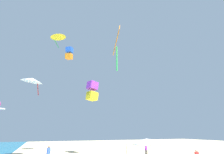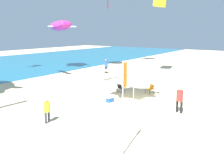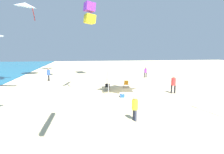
{
  "view_description": "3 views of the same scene",
  "coord_description": "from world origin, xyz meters",
  "px_view_note": "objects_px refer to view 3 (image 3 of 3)",
  "views": [
    {
      "loc": [
        -16.86,
        13.08,
        3.6
      ],
      "look_at": [
        0.33,
        6.13,
        9.6
      ],
      "focal_mm": 27.23,
      "sensor_mm": 36.0,
      "label": 1
    },
    {
      "loc": [
        -18.64,
        -7.59,
        5.65
      ],
      "look_at": [
        -2.34,
        3.58,
        1.95
      ],
      "focal_mm": 38.86,
      "sensor_mm": 36.0,
      "label": 2
    },
    {
      "loc": [
        -19.81,
        7.35,
        4.41
      ],
      "look_at": [
        -0.65,
        3.92,
        1.63
      ],
      "focal_mm": 29.63,
      "sensor_mm": 36.0,
      "label": 3
    }
  ],
  "objects_px": {
    "folding_chair_left_of_tent": "(126,84)",
    "person_kite_handler": "(173,83)",
    "person_by_tent": "(145,71)",
    "person_beachcomber": "(49,73)",
    "canopy_tent": "(123,67)",
    "person_far_stroller": "(135,106)",
    "kite_box_purple": "(90,13)",
    "folding_chair_right_of_tent": "(107,86)",
    "cooler_box": "(122,95)",
    "kite_delta_white": "(25,5)"
  },
  "relations": [
    {
      "from": "canopy_tent",
      "to": "folding_chair_left_of_tent",
      "type": "relative_size",
      "value": 4.63
    },
    {
      "from": "folding_chair_right_of_tent",
      "to": "person_beachcomber",
      "type": "distance_m",
      "value": 10.99
    },
    {
      "from": "kite_box_purple",
      "to": "folding_chair_left_of_tent",
      "type": "bearing_deg",
      "value": -178.53
    },
    {
      "from": "person_far_stroller",
      "to": "person_by_tent",
      "type": "distance_m",
      "value": 19.52
    },
    {
      "from": "person_far_stroller",
      "to": "canopy_tent",
      "type": "bearing_deg",
      "value": 163.06
    },
    {
      "from": "person_far_stroller",
      "to": "person_kite_handler",
      "type": "relative_size",
      "value": 0.85
    },
    {
      "from": "person_by_tent",
      "to": "person_kite_handler",
      "type": "bearing_deg",
      "value": 68.17
    },
    {
      "from": "folding_chair_right_of_tent",
      "to": "person_far_stroller",
      "type": "xyz_separation_m",
      "value": [
        -9.15,
        -0.35,
        0.47
      ]
    },
    {
      "from": "folding_chair_right_of_tent",
      "to": "cooler_box",
      "type": "relative_size",
      "value": 1.24
    },
    {
      "from": "folding_chair_left_of_tent",
      "to": "person_kite_handler",
      "type": "xyz_separation_m",
      "value": [
        -3.84,
        -4.05,
        0.63
      ]
    },
    {
      "from": "person_by_tent",
      "to": "person_beachcomber",
      "type": "xyz_separation_m",
      "value": [
        -0.88,
        15.22,
        0.11
      ]
    },
    {
      "from": "person_beachcomber",
      "to": "person_kite_handler",
      "type": "relative_size",
      "value": 1.01
    },
    {
      "from": "person_kite_handler",
      "to": "kite_delta_white",
      "type": "height_order",
      "value": "kite_delta_white"
    },
    {
      "from": "folding_chair_right_of_tent",
      "to": "person_far_stroller",
      "type": "height_order",
      "value": "person_far_stroller"
    },
    {
      "from": "canopy_tent",
      "to": "person_far_stroller",
      "type": "height_order",
      "value": "canopy_tent"
    },
    {
      "from": "person_far_stroller",
      "to": "kite_box_purple",
      "type": "distance_m",
      "value": 22.4
    },
    {
      "from": "person_by_tent",
      "to": "person_far_stroller",
      "type": "bearing_deg",
      "value": 51.95
    },
    {
      "from": "person_by_tent",
      "to": "kite_box_purple",
      "type": "distance_m",
      "value": 13.13
    },
    {
      "from": "person_kite_handler",
      "to": "kite_box_purple",
      "type": "xyz_separation_m",
      "value": [
        13.66,
        7.69,
        9.31
      ]
    },
    {
      "from": "person_by_tent",
      "to": "canopy_tent",
      "type": "bearing_deg",
      "value": 42.37
    },
    {
      "from": "canopy_tent",
      "to": "folding_chair_left_of_tent",
      "type": "distance_m",
      "value": 3.32
    },
    {
      "from": "canopy_tent",
      "to": "person_by_tent",
      "type": "distance_m",
      "value": 11.85
    },
    {
      "from": "person_far_stroller",
      "to": "person_by_tent",
      "type": "xyz_separation_m",
      "value": [
        18.06,
        -7.4,
        0.08
      ]
    },
    {
      "from": "person_far_stroller",
      "to": "person_kite_handler",
      "type": "height_order",
      "value": "person_kite_handler"
    },
    {
      "from": "folding_chair_left_of_tent",
      "to": "kite_box_purple",
      "type": "bearing_deg",
      "value": 130.72
    },
    {
      "from": "cooler_box",
      "to": "kite_box_purple",
      "type": "xyz_separation_m",
      "value": [
        14.23,
        2.11,
        10.21
      ]
    },
    {
      "from": "cooler_box",
      "to": "person_kite_handler",
      "type": "height_order",
      "value": "person_kite_handler"
    },
    {
      "from": "canopy_tent",
      "to": "person_far_stroller",
      "type": "distance_m",
      "value": 8.36
    },
    {
      "from": "person_far_stroller",
      "to": "person_beachcomber",
      "type": "height_order",
      "value": "person_beachcomber"
    },
    {
      "from": "person_kite_handler",
      "to": "kite_box_purple",
      "type": "height_order",
      "value": "kite_box_purple"
    },
    {
      "from": "kite_box_purple",
      "to": "person_kite_handler",
      "type": "bearing_deg",
      "value": -169.51
    },
    {
      "from": "folding_chair_left_of_tent",
      "to": "person_by_tent",
      "type": "relative_size",
      "value": 0.47
    },
    {
      "from": "folding_chair_right_of_tent",
      "to": "person_kite_handler",
      "type": "xyz_separation_m",
      "value": [
        -2.57,
        -6.53,
        0.63
      ]
    },
    {
      "from": "person_beachcomber",
      "to": "canopy_tent",
      "type": "bearing_deg",
      "value": 42.59
    },
    {
      "from": "canopy_tent",
      "to": "kite_delta_white",
      "type": "relative_size",
      "value": 0.83
    },
    {
      "from": "canopy_tent",
      "to": "kite_delta_white",
      "type": "xyz_separation_m",
      "value": [
        12.05,
        12.4,
        8.63
      ]
    },
    {
      "from": "folding_chair_right_of_tent",
      "to": "cooler_box",
      "type": "xyz_separation_m",
      "value": [
        -3.14,
        -0.96,
        -0.27
      ]
    },
    {
      "from": "person_by_tent",
      "to": "person_beachcomber",
      "type": "distance_m",
      "value": 15.25
    },
    {
      "from": "cooler_box",
      "to": "person_by_tent",
      "type": "relative_size",
      "value": 0.38
    },
    {
      "from": "folding_chair_left_of_tent",
      "to": "cooler_box",
      "type": "relative_size",
      "value": 1.24
    },
    {
      "from": "cooler_box",
      "to": "person_beachcomber",
      "type": "xyz_separation_m",
      "value": [
        11.17,
        8.43,
        0.92
      ]
    },
    {
      "from": "folding_chair_right_of_tent",
      "to": "kite_delta_white",
      "type": "bearing_deg",
      "value": -38.57
    },
    {
      "from": "folding_chair_left_of_tent",
      "to": "person_kite_handler",
      "type": "bearing_deg",
      "value": -23.15
    },
    {
      "from": "person_by_tent",
      "to": "person_kite_handler",
      "type": "height_order",
      "value": "person_kite_handler"
    },
    {
      "from": "folding_chair_right_of_tent",
      "to": "kite_box_purple",
      "type": "distance_m",
      "value": 14.94
    },
    {
      "from": "person_kite_handler",
      "to": "person_far_stroller",
      "type": "bearing_deg",
      "value": 58.47
    },
    {
      "from": "cooler_box",
      "to": "person_far_stroller",
      "type": "xyz_separation_m",
      "value": [
        -6.01,
        0.61,
        0.74
      ]
    },
    {
      "from": "canopy_tent",
      "to": "kite_box_purple",
      "type": "relative_size",
      "value": 1.12
    },
    {
      "from": "kite_box_purple",
      "to": "cooler_box",
      "type": "bearing_deg",
      "value": 169.58
    },
    {
      "from": "folding_chair_right_of_tent",
      "to": "folding_chair_left_of_tent",
      "type": "xyz_separation_m",
      "value": [
        1.27,
        -2.48,
        0.0
      ]
    }
  ]
}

